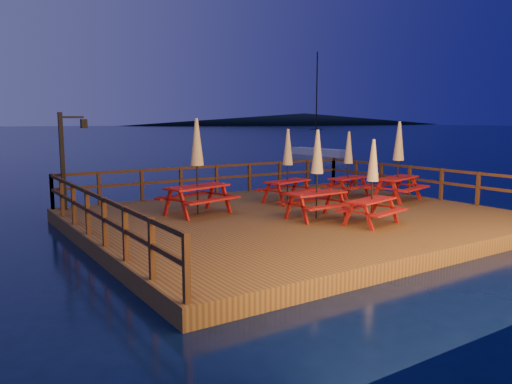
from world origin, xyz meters
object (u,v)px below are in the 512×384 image
at_px(picnic_table_0, 398,160).
at_px(picnic_table_2, 348,163).
at_px(sailboat, 319,152).
at_px(picnic_table_1, 288,165).
at_px(lamp_post, 67,152).

height_order(picnic_table_0, picnic_table_2, picnic_table_0).
bearing_deg(picnic_table_2, sailboat, 38.96).
relative_size(sailboat, picnic_table_1, 3.74).
relative_size(picnic_table_0, picnic_table_2, 1.15).
distance_m(picnic_table_1, picnic_table_2, 2.59).
distance_m(lamp_post, picnic_table_1, 7.03).
relative_size(sailboat, picnic_table_2, 3.92).
bearing_deg(lamp_post, sailboat, 35.29).
bearing_deg(sailboat, lamp_post, -147.67).
xyz_separation_m(sailboat, picnic_table_1, (-19.08, -20.79, 1.38)).
xyz_separation_m(lamp_post, picnic_table_1, (6.46, -2.71, -0.51)).
distance_m(sailboat, picnic_table_2, 26.72).
xyz_separation_m(lamp_post, picnic_table_2, (9.05, -2.90, -0.57)).
xyz_separation_m(picnic_table_1, picnic_table_2, (2.58, -0.19, -0.06)).
bearing_deg(sailboat, picnic_table_0, -127.79).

